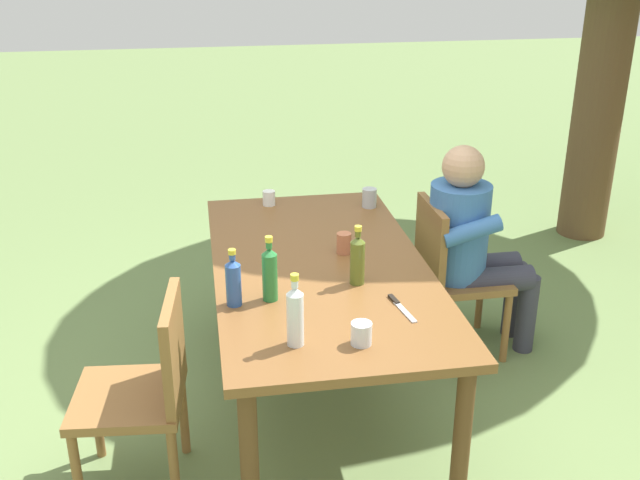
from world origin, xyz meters
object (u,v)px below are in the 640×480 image
Objects in this scene: person_in_white_shirt at (472,240)px; cup_glass at (361,334)px; bottle_blue at (233,281)px; bottle_green at (270,273)px; chair_near_right at (147,385)px; dining_table at (320,280)px; backpack_by_near_side at (281,254)px; backpack_by_far_side at (333,244)px; cup_terracotta at (344,243)px; cup_white at (269,198)px; cup_steel at (369,198)px; chair_far_left at (450,269)px; bottle_olive at (357,259)px; bottle_clear at (295,315)px; table_knife at (400,306)px.

person_in_white_shirt is 13.53× the size of cup_glass.
bottle_blue is at bearing -131.18° from cup_glass.
chair_near_right is at bearing -77.19° from bottle_green.
bottle_blue is at bearing -81.87° from bottle_green.
dining_table is 3.95× the size of backpack_by_near_side.
backpack_by_far_side is at bearing 161.87° from bottle_green.
cup_glass is 0.84m from cup_terracotta.
cup_white is 0.83× the size of cup_terracotta.
cup_glass is 1.06× the size of cup_white.
person_in_white_shirt reaches higher than cup_white.
backpack_by_near_side is (-0.53, 0.12, -0.58)m from cup_white.
person_in_white_shirt reaches higher than cup_steel.
cup_steel reaches higher than dining_table.
cup_glass is at bearing -33.25° from chair_far_left.
bottle_olive is at bearing 5.64° from backpack_by_near_side.
cup_white is (-1.04, -0.28, -0.07)m from bottle_olive.
chair_far_left reaches higher than cup_glass.
cup_white is 1.09m from backpack_by_far_side.
dining_table is at bearing -61.72° from chair_far_left.
chair_far_left is at bearing 146.75° from cup_glass.
table_knife is at bearing 115.39° from bottle_clear.
dining_table is at bearing -29.31° from cup_steel.
cup_glass is at bearing 48.82° from bottle_blue.
bottle_blue is at bearing -78.31° from bottle_olive.
cup_steel is (-0.59, 0.26, 0.00)m from cup_terracotta.
cup_steel is 0.27× the size of backpack_by_far_side.
cup_glass is at bearing -40.50° from table_knife.
cup_steel is (-0.28, -0.50, 0.17)m from person_in_white_shirt.
person_in_white_shirt is 4.09× the size of bottle_clear.
cup_terracotta is at bearing 173.23° from cup_glass.
chair_near_right is 1.95m from backpack_by_near_side.
chair_near_right reaches higher than table_knife.
bottle_blue reaches higher than dining_table.
cup_steel reaches higher than cup_white.
backpack_by_far_side is at bearing 172.10° from cup_glass.
cup_terracotta is 1.39m from backpack_by_near_side.
person_in_white_shirt is 11.86× the size of cup_terracotta.
chair_near_right is 1.02m from bottle_olive.
bottle_green is (0.31, -0.26, 0.21)m from dining_table.
person_in_white_shirt reaches higher than cup_glass.
bottle_blue is 3.00× the size of cup_white.
backpack_by_near_side is (-1.57, -0.16, -0.66)m from bottle_olive.
backpack_by_far_side is (-1.87, 0.61, -0.71)m from bottle_green.
cup_terracotta is at bearing 120.39° from chair_near_right.
person_in_white_shirt is 2.47× the size of backpack_by_near_side.
chair_near_right reaches higher than backpack_by_near_side.
cup_steel reaches higher than backpack_by_far_side.
chair_far_left is 9.99× the size of cup_glass.
table_knife is at bearing 28.31° from dining_table.
cup_white is at bearing 174.36° from bottle_green.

